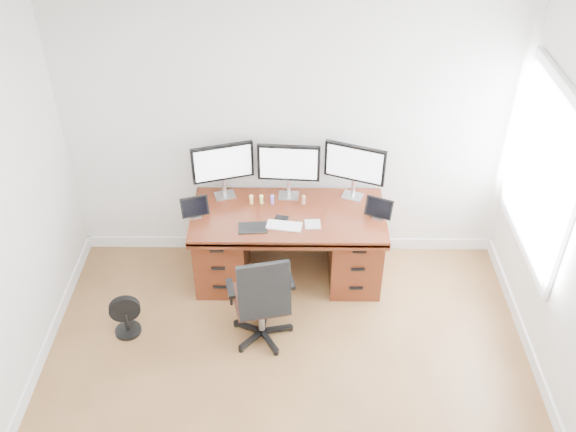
{
  "coord_description": "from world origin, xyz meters",
  "views": [
    {
      "loc": [
        0.04,
        -2.69,
        4.11
      ],
      "look_at": [
        0.0,
        1.5,
        0.95
      ],
      "focal_mm": 40.0,
      "sensor_mm": 36.0,
      "label": 1
    }
  ],
  "objects_px": {
    "desk": "(288,242)",
    "monitor_center": "(289,165)",
    "keyboard": "(284,226)",
    "office_chair": "(262,313)",
    "floor_fan": "(125,316)"
  },
  "relations": [
    {
      "from": "floor_fan",
      "to": "keyboard",
      "type": "height_order",
      "value": "keyboard"
    },
    {
      "from": "keyboard",
      "to": "desk",
      "type": "bearing_deg",
      "value": 89.46
    },
    {
      "from": "office_chair",
      "to": "keyboard",
      "type": "relative_size",
      "value": 3.14
    },
    {
      "from": "office_chair",
      "to": "floor_fan",
      "type": "distance_m",
      "value": 1.17
    },
    {
      "from": "floor_fan",
      "to": "monitor_center",
      "type": "bearing_deg",
      "value": 20.58
    },
    {
      "from": "desk",
      "to": "monitor_center",
      "type": "relative_size",
      "value": 3.08
    },
    {
      "from": "desk",
      "to": "office_chair",
      "type": "bearing_deg",
      "value": -104.54
    },
    {
      "from": "office_chair",
      "to": "keyboard",
      "type": "distance_m",
      "value": 0.76
    },
    {
      "from": "desk",
      "to": "office_chair",
      "type": "xyz_separation_m",
      "value": [
        -0.21,
        -0.8,
        -0.09
      ]
    },
    {
      "from": "office_chair",
      "to": "keyboard",
      "type": "height_order",
      "value": "office_chair"
    },
    {
      "from": "desk",
      "to": "office_chair",
      "type": "relative_size",
      "value": 1.81
    },
    {
      "from": "desk",
      "to": "monitor_center",
      "type": "bearing_deg",
      "value": 90.02
    },
    {
      "from": "office_chair",
      "to": "desk",
      "type": "bearing_deg",
      "value": 62.98
    },
    {
      "from": "desk",
      "to": "keyboard",
      "type": "bearing_deg",
      "value": -98.97
    },
    {
      "from": "desk",
      "to": "keyboard",
      "type": "xyz_separation_m",
      "value": [
        -0.03,
        -0.21,
        0.36
      ]
    }
  ]
}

